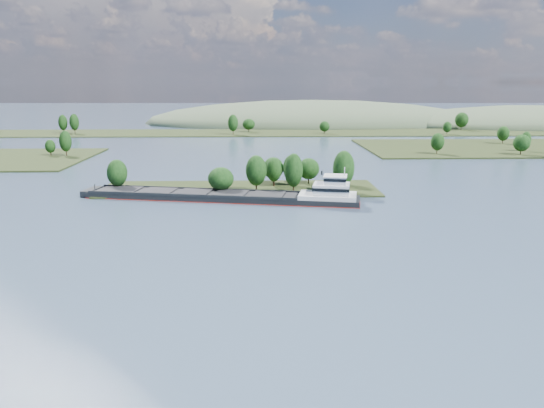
{
  "coord_description": "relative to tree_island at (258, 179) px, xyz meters",
  "views": [
    {
      "loc": [
        6.39,
        -10.08,
        38.25
      ],
      "look_at": [
        10.39,
        130.0,
        6.0
      ],
      "focal_mm": 35.0,
      "sensor_mm": 36.0,
      "label": 1
    }
  ],
  "objects": [
    {
      "name": "ground",
      "position": [
        -6.83,
        -58.76,
        -4.24
      ],
      "size": [
        1800.0,
        1800.0,
        0.0
      ],
      "primitive_type": "plane",
      "color": "#36495E",
      "rests_on": "ground"
    },
    {
      "name": "tree_island",
      "position": [
        0.0,
        0.0,
        0.0
      ],
      "size": [
        100.0,
        30.28,
        15.89
      ],
      "color": "black",
      "rests_on": "ground"
    },
    {
      "name": "back_shoreline",
      "position": [
        2.3,
        220.99,
        -3.48
      ],
      "size": [
        900.0,
        60.0,
        16.01
      ],
      "color": "black",
      "rests_on": "ground"
    },
    {
      "name": "hill_east",
      "position": [
        253.17,
        291.24,
        -4.24
      ],
      "size": [
        260.0,
        140.0,
        36.0
      ],
      "primitive_type": "ellipsoid",
      "color": "#3F5037",
      "rests_on": "ground"
    },
    {
      "name": "hill_west",
      "position": [
        53.17,
        321.24,
        -4.24
      ],
      "size": [
        320.0,
        160.0,
        44.0
      ],
      "primitive_type": "ellipsoid",
      "color": "#3F5037",
      "rests_on": "ground"
    },
    {
      "name": "cargo_barge",
      "position": [
        -6.87,
        -16.59,
        -2.64
      ],
      "size": [
        94.32,
        29.15,
        12.7
      ],
      "color": "black",
      "rests_on": "ground"
    }
  ]
}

